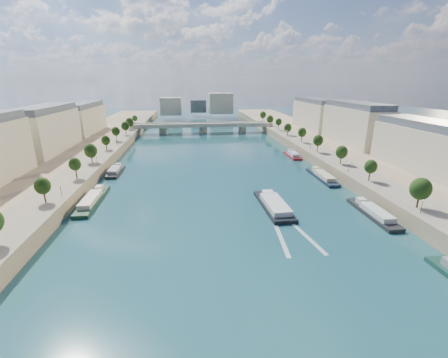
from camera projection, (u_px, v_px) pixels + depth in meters
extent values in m
plane|color=#0B2F31|center=(216.00, 177.00, 131.63)|extent=(700.00, 700.00, 0.00)
cube|color=#9E8460|center=(42.00, 178.00, 123.05)|extent=(44.00, 520.00, 5.00)
cube|color=#9E8460|center=(371.00, 167.00, 138.65)|extent=(44.00, 520.00, 5.00)
cube|color=gray|center=(79.00, 171.00, 123.87)|extent=(14.00, 520.00, 0.10)
cube|color=gray|center=(341.00, 162.00, 136.22)|extent=(14.00, 520.00, 0.10)
cylinder|color=#382B1E|center=(1.00, 234.00, 68.80)|extent=(0.50, 0.50, 3.82)
cylinder|color=#382B1E|center=(47.00, 196.00, 91.43)|extent=(0.50, 0.50, 3.82)
ellipsoid|color=black|center=(45.00, 185.00, 90.31)|extent=(4.80, 4.80, 5.52)
cylinder|color=#382B1E|center=(75.00, 173.00, 114.07)|extent=(0.50, 0.50, 3.82)
ellipsoid|color=black|center=(74.00, 164.00, 112.94)|extent=(4.80, 4.80, 5.52)
cylinder|color=#382B1E|center=(94.00, 158.00, 136.71)|extent=(0.50, 0.50, 3.82)
ellipsoid|color=black|center=(93.00, 150.00, 135.58)|extent=(4.80, 4.80, 5.52)
cylinder|color=#382B1E|center=(107.00, 147.00, 159.34)|extent=(0.50, 0.50, 3.82)
ellipsoid|color=black|center=(106.00, 140.00, 158.22)|extent=(4.80, 4.80, 5.52)
cylinder|color=#382B1E|center=(117.00, 138.00, 181.98)|extent=(0.50, 0.50, 3.82)
ellipsoid|color=black|center=(117.00, 133.00, 180.85)|extent=(4.80, 4.80, 5.52)
cylinder|color=#382B1E|center=(125.00, 132.00, 204.62)|extent=(0.50, 0.50, 3.82)
ellipsoid|color=black|center=(124.00, 127.00, 203.49)|extent=(4.80, 4.80, 5.52)
cylinder|color=#382B1E|center=(131.00, 127.00, 227.26)|extent=(0.50, 0.50, 3.82)
ellipsoid|color=black|center=(131.00, 122.00, 226.13)|extent=(4.80, 4.80, 5.52)
cylinder|color=#382B1E|center=(136.00, 123.00, 249.89)|extent=(0.50, 0.50, 3.82)
ellipsoid|color=black|center=(136.00, 118.00, 248.76)|extent=(4.80, 4.80, 5.52)
cylinder|color=#382B1E|center=(417.00, 200.00, 88.26)|extent=(0.50, 0.50, 3.82)
ellipsoid|color=black|center=(419.00, 189.00, 87.13)|extent=(4.80, 4.80, 5.52)
cylinder|color=#382B1E|center=(370.00, 176.00, 110.90)|extent=(0.50, 0.50, 3.82)
ellipsoid|color=black|center=(372.00, 166.00, 109.77)|extent=(4.80, 4.80, 5.52)
cylinder|color=#382B1E|center=(339.00, 160.00, 133.54)|extent=(0.50, 0.50, 3.82)
ellipsoid|color=black|center=(340.00, 152.00, 132.41)|extent=(4.80, 4.80, 5.52)
cylinder|color=#382B1E|center=(317.00, 148.00, 156.17)|extent=(0.50, 0.50, 3.82)
ellipsoid|color=black|center=(318.00, 141.00, 155.05)|extent=(4.80, 4.80, 5.52)
cylinder|color=#382B1E|center=(301.00, 139.00, 178.81)|extent=(0.50, 0.50, 3.82)
ellipsoid|color=black|center=(301.00, 134.00, 177.68)|extent=(4.80, 4.80, 5.52)
cylinder|color=#382B1E|center=(288.00, 133.00, 201.45)|extent=(0.50, 0.50, 3.82)
ellipsoid|color=black|center=(289.00, 127.00, 200.32)|extent=(4.80, 4.80, 5.52)
cylinder|color=#382B1E|center=(278.00, 128.00, 224.08)|extent=(0.50, 0.50, 3.82)
ellipsoid|color=black|center=(278.00, 123.00, 222.96)|extent=(4.80, 4.80, 5.52)
cylinder|color=#382B1E|center=(270.00, 123.00, 246.72)|extent=(0.50, 0.50, 3.82)
ellipsoid|color=black|center=(270.00, 119.00, 245.59)|extent=(4.80, 4.80, 5.52)
cylinder|color=#382B1E|center=(263.00, 120.00, 269.36)|extent=(0.50, 0.50, 3.82)
ellipsoid|color=black|center=(263.00, 116.00, 268.23)|extent=(4.80, 4.80, 5.52)
cylinder|color=black|center=(61.00, 191.00, 95.45)|extent=(0.14, 0.14, 4.00)
sphere|color=#FFE5B2|center=(60.00, 185.00, 94.79)|extent=(0.36, 0.36, 0.36)
cylinder|color=black|center=(97.00, 160.00, 133.18)|extent=(0.14, 0.14, 4.00)
sphere|color=#FFE5B2|center=(96.00, 155.00, 132.52)|extent=(0.36, 0.36, 0.36)
cylinder|color=black|center=(117.00, 142.00, 170.91)|extent=(0.14, 0.14, 4.00)
sphere|color=#FFE5B2|center=(117.00, 138.00, 170.25)|extent=(0.36, 0.36, 0.36)
cylinder|color=black|center=(130.00, 131.00, 208.63)|extent=(0.14, 0.14, 4.00)
sphere|color=#FFE5B2|center=(130.00, 128.00, 207.98)|extent=(0.36, 0.36, 0.36)
cylinder|color=black|center=(422.00, 207.00, 83.25)|extent=(0.14, 0.14, 4.00)
sphere|color=#FFE5B2|center=(423.00, 200.00, 82.59)|extent=(0.36, 0.36, 0.36)
cylinder|color=black|center=(349.00, 168.00, 120.98)|extent=(0.14, 0.14, 4.00)
sphere|color=#FFE5B2|center=(349.00, 163.00, 120.32)|extent=(0.36, 0.36, 0.36)
cylinder|color=black|center=(310.00, 147.00, 158.70)|extent=(0.14, 0.14, 4.00)
sphere|color=#FFE5B2|center=(311.00, 143.00, 158.05)|extent=(0.36, 0.36, 0.36)
cylinder|color=black|center=(287.00, 134.00, 196.43)|extent=(0.14, 0.14, 4.00)
sphere|color=#FFE5B2|center=(287.00, 131.00, 195.77)|extent=(0.36, 0.36, 0.36)
cylinder|color=black|center=(271.00, 125.00, 234.16)|extent=(0.14, 0.14, 4.00)
sphere|color=#FFE5B2|center=(271.00, 123.00, 233.50)|extent=(0.36, 0.36, 0.36)
cube|color=#BEB192|center=(47.00, 132.00, 156.38)|extent=(16.00, 52.00, 20.00)
cube|color=#474C54|center=(43.00, 109.00, 152.74)|extent=(14.72, 50.44, 3.20)
cube|color=#BEB192|center=(84.00, 118.00, 211.09)|extent=(16.00, 52.00, 20.00)
cube|color=#474C54|center=(81.00, 101.00, 207.45)|extent=(14.72, 50.44, 3.20)
cube|color=#BEB192|center=(430.00, 147.00, 120.10)|extent=(16.00, 52.00, 20.00)
cube|color=#474C54|center=(437.00, 118.00, 116.46)|extent=(14.72, 50.44, 3.20)
cube|color=#BEB192|center=(355.00, 126.00, 174.81)|extent=(16.00, 52.00, 20.00)
cube|color=#474C54|center=(357.00, 106.00, 171.16)|extent=(14.72, 50.44, 3.20)
cube|color=#BEB192|center=(315.00, 115.00, 229.51)|extent=(16.00, 52.00, 20.00)
cube|color=#474C54|center=(316.00, 100.00, 225.87)|extent=(14.72, 50.44, 3.20)
cube|color=#BEB192|center=(171.00, 106.00, 322.06)|extent=(22.00, 18.00, 18.00)
cube|color=#BEB192|center=(221.00, 103.00, 336.82)|extent=(26.00, 20.00, 22.00)
cube|color=#474C54|center=(198.00, 106.00, 349.52)|extent=(18.00, 16.00, 14.00)
cube|color=#C1B79E|center=(203.00, 125.00, 240.50)|extent=(112.00, 11.00, 2.20)
cube|color=#C1B79E|center=(203.00, 124.00, 235.31)|extent=(112.00, 0.80, 0.90)
cube|color=#C1B79E|center=(203.00, 123.00, 244.75)|extent=(112.00, 0.80, 0.90)
cylinder|color=#C1B79E|center=(163.00, 131.00, 238.20)|extent=(6.40, 6.40, 5.00)
cylinder|color=#C1B79E|center=(203.00, 130.00, 241.66)|extent=(6.40, 6.40, 5.00)
cylinder|color=#C1B79E|center=(242.00, 129.00, 245.13)|extent=(6.40, 6.40, 5.00)
cube|color=#C1B79E|center=(137.00, 131.00, 236.03)|extent=(6.00, 12.00, 5.00)
cube|color=#C1B79E|center=(266.00, 129.00, 247.30)|extent=(6.00, 12.00, 5.00)
cube|color=black|center=(273.00, 206.00, 100.40)|extent=(8.15, 25.99, 1.84)
cube|color=silver|center=(275.00, 204.00, 97.90)|extent=(6.55, 16.93, 1.66)
cube|color=silver|center=(268.00, 193.00, 107.12)|extent=(3.78, 3.20, 1.80)
cube|color=silver|center=(279.00, 232.00, 84.11)|extent=(3.58, 26.00, 0.04)
cube|color=silver|center=(300.00, 231.00, 84.80)|extent=(5.14, 25.88, 0.04)
cube|color=#163823|center=(93.00, 201.00, 104.77)|extent=(5.00, 27.93, 1.80)
cube|color=#F3DDC1|center=(90.00, 199.00, 102.13)|extent=(4.10, 15.36, 1.60)
cube|color=#F3DDC1|center=(99.00, 188.00, 112.11)|extent=(2.50, 3.35, 1.80)
cube|color=black|center=(116.00, 172.00, 137.68)|extent=(5.00, 19.44, 1.80)
cube|color=gray|center=(115.00, 170.00, 135.68)|extent=(4.10, 10.69, 1.60)
cube|color=gray|center=(118.00, 165.00, 142.62)|extent=(2.50, 2.33, 1.80)
cube|color=black|center=(373.00, 215.00, 94.36)|extent=(5.00, 23.62, 1.80)
cube|color=silver|center=(377.00, 212.00, 92.04)|extent=(4.10, 12.99, 1.60)
cube|color=silver|center=(361.00, 201.00, 100.47)|extent=(2.50, 2.83, 1.80)
cube|color=#182336|center=(322.00, 178.00, 130.03)|extent=(5.00, 25.01, 1.80)
cube|color=beige|center=(324.00, 175.00, 127.61)|extent=(4.10, 13.75, 1.60)
cube|color=beige|center=(315.00, 169.00, 136.54)|extent=(2.50, 3.00, 1.80)
cube|color=maroon|center=(292.00, 156.00, 166.65)|extent=(5.00, 17.68, 1.80)
cube|color=#B6BBC3|center=(294.00, 154.00, 164.79)|extent=(4.10, 9.73, 1.60)
cube|color=#B6BBC3|center=(290.00, 151.00, 171.09)|extent=(2.50, 2.12, 1.80)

